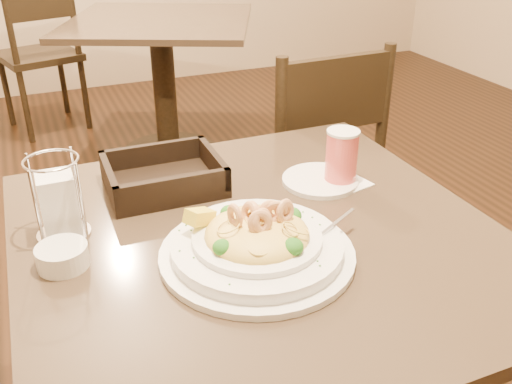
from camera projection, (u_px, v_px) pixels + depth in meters
name	position (u px, v px, depth m)	size (l,w,h in m)	color
main_table	(260.00, 329.00, 1.20)	(0.90, 0.90, 0.75)	black
background_table	(163.00, 65.00, 3.00)	(1.19, 1.19, 0.75)	black
dining_chair_near	(309.00, 169.00, 1.92)	(0.44, 0.44, 0.93)	black
dining_chair_far	(40.00, 49.00, 3.35)	(0.52, 0.52, 0.93)	black
pasta_bowl	(257.00, 242.00, 1.00)	(0.38, 0.35, 0.11)	white
drink_glass	(341.00, 157.00, 1.25)	(0.13, 0.13, 0.13)	white
bread_basket	(164.00, 178.00, 1.24)	(0.25, 0.20, 0.07)	black
napkin_caddy	(59.00, 203.00, 1.05)	(0.10, 0.10, 0.16)	silver
side_plate	(320.00, 180.00, 1.28)	(0.17, 0.17, 0.01)	white
butter_ramekin	(62.00, 256.00, 0.99)	(0.09, 0.09, 0.04)	white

